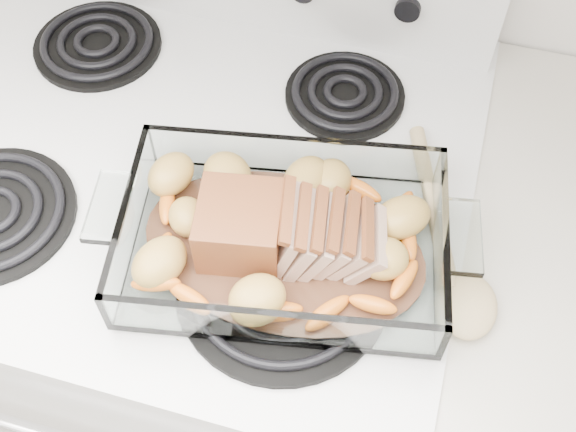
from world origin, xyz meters
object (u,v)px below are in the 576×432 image
(electric_range, at_px, (210,307))
(baking_dish, at_px, (283,243))
(pork_roast, at_px, (272,229))
(counter_right, at_px, (572,405))

(electric_range, bearing_deg, baking_dish, -33.31)
(electric_range, relative_size, pork_roast, 5.14)
(baking_dish, bearing_deg, electric_range, 136.72)
(counter_right, xyz_separation_m, baking_dish, (-0.49, -0.12, 0.50))
(counter_right, relative_size, pork_roast, 4.29)
(counter_right, distance_m, pork_roast, 0.73)
(counter_right, height_order, baking_dish, baking_dish)
(counter_right, bearing_deg, electric_range, 179.90)
(electric_range, relative_size, counter_right, 1.20)
(pork_roast, bearing_deg, electric_range, 125.10)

